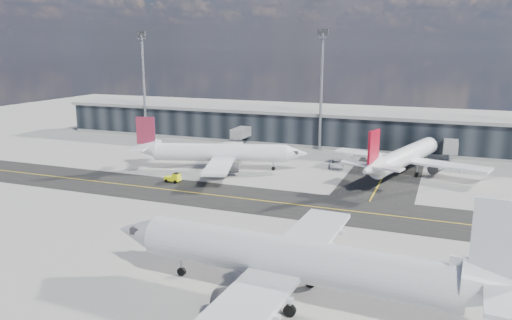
% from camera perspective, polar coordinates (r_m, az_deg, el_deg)
% --- Properties ---
extents(ground, '(300.00, 300.00, 0.00)m').
position_cam_1_polar(ground, '(79.62, -1.22, -5.37)').
color(ground, gray).
rests_on(ground, ground).
extents(taxiway_lanes, '(180.00, 63.00, 0.03)m').
position_cam_1_polar(taxiway_lanes, '(88.00, 3.82, -3.61)').
color(taxiway_lanes, black).
rests_on(taxiway_lanes, ground).
extents(terminal_concourse, '(152.00, 19.80, 8.80)m').
position_cam_1_polar(terminal_concourse, '(129.80, 8.09, 3.49)').
color(terminal_concourse, black).
rests_on(terminal_concourse, ground).
extents(floodlight_masts, '(102.50, 0.70, 28.90)m').
position_cam_1_polar(floodlight_masts, '(121.74, 7.48, 8.35)').
color(floodlight_masts, gray).
rests_on(floodlight_masts, ground).
extents(airliner_af, '(35.89, 30.93, 10.83)m').
position_cam_1_polar(airliner_af, '(102.88, -4.39, 0.85)').
color(airliner_af, white).
rests_on(airliner_af, ground).
extents(airliner_redtail, '(31.33, 36.38, 10.94)m').
position_cam_1_polar(airliner_redtail, '(102.80, 16.62, 0.35)').
color(airliner_redtail, white).
rests_on(airliner_redtail, ground).
extents(airliner_near, '(43.10, 36.72, 12.78)m').
position_cam_1_polar(airliner_near, '(50.34, 4.76, -11.42)').
color(airliner_near, silver).
rests_on(airliner_near, ground).
extents(baggage_tug, '(3.03, 1.65, 1.86)m').
position_cam_1_polar(baggage_tug, '(94.55, -9.37, -2.01)').
color(baggage_tug, '#F1F70D').
rests_on(baggage_tug, ground).
extents(service_van, '(3.75, 6.11, 1.58)m').
position_cam_1_polar(service_van, '(106.23, 9.22, -0.44)').
color(service_van, white).
rests_on(service_van, ground).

